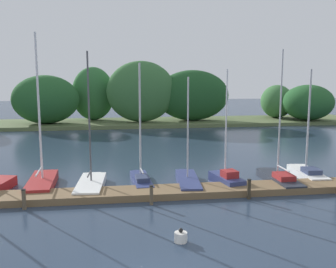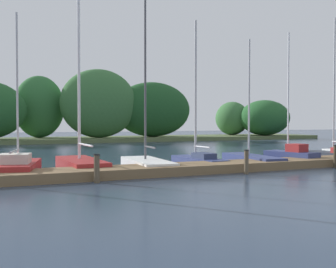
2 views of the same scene
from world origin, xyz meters
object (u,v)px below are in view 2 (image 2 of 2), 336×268
at_px(mooring_piling_1, 97,168).
at_px(sailboat_7, 336,154).
at_px(sailboat_4, 197,157).
at_px(mooring_piling_3, 336,156).
at_px(sailboat_3, 146,162).
at_px(sailboat_2, 80,161).
at_px(sailboat_6, 290,155).
at_px(sailboat_5, 250,158).
at_px(sailboat_1, 17,167).
at_px(mooring_piling_2, 246,162).

bearing_deg(mooring_piling_1, sailboat_7, 10.40).
height_order(sailboat_4, mooring_piling_3, sailboat_4).
xyz_separation_m(sailboat_3, sailboat_7, (10.52, -0.42, 0.03)).
distance_m(mooring_piling_1, mooring_piling_3, 10.77).
xyz_separation_m(sailboat_2, sailboat_6, (10.09, -1.14, 0.02)).
bearing_deg(sailboat_5, sailboat_6, -95.81).
xyz_separation_m(sailboat_1, sailboat_6, (12.60, -0.40, 0.06)).
bearing_deg(sailboat_4, mooring_piling_3, -126.19).
xyz_separation_m(sailboat_3, mooring_piling_1, (-2.88, -2.88, 0.18)).
height_order(sailboat_1, mooring_piling_2, sailboat_1).
distance_m(mooring_piling_1, mooring_piling_2, 5.87).
distance_m(sailboat_6, mooring_piling_3, 2.47).
height_order(sailboat_3, sailboat_6, sailboat_3).
bearing_deg(sailboat_7, sailboat_1, 87.78).
height_order(sailboat_7, mooring_piling_3, sailboat_7).
bearing_deg(sailboat_3, mooring_piling_3, -106.00).
height_order(sailboat_1, sailboat_5, sailboat_1).
bearing_deg(sailboat_1, sailboat_5, -77.14).
bearing_deg(sailboat_6, sailboat_3, 75.36).
distance_m(sailboat_4, sailboat_7, 7.82).
bearing_deg(sailboat_2, sailboat_3, -106.30).
bearing_deg(sailboat_6, sailboat_4, 67.32).
distance_m(sailboat_7, mooring_piling_2, 7.98).
bearing_deg(sailboat_3, sailboat_1, 94.35).
height_order(sailboat_1, sailboat_7, sailboat_7).
distance_m(sailboat_2, mooring_piling_2, 6.81).
distance_m(sailboat_3, sailboat_6, 7.43).
bearing_deg(sailboat_3, mooring_piling_2, -131.76).
relative_size(sailboat_2, sailboat_4, 1.23).
height_order(sailboat_2, sailboat_6, sailboat_2).
height_order(sailboat_1, sailboat_3, sailboat_3).
bearing_deg(mooring_piling_1, sailboat_5, 19.11).
xyz_separation_m(sailboat_4, mooring_piling_1, (-5.63, -3.39, 0.11)).
bearing_deg(mooring_piling_3, sailboat_7, 42.80).
height_order(sailboat_2, sailboat_7, sailboat_2).
distance_m(sailboat_4, mooring_piling_3, 6.14).
bearing_deg(sailboat_3, sailboat_2, 79.20).
relative_size(sailboat_2, sailboat_6, 1.30).
height_order(sailboat_3, mooring_piling_2, sailboat_3).
relative_size(sailboat_2, sailboat_7, 1.11).
relative_size(sailboat_6, mooring_piling_1, 6.68).
bearing_deg(sailboat_6, sailboat_7, -100.97).
bearing_deg(mooring_piling_1, mooring_piling_3, 0.14).
relative_size(sailboat_1, mooring_piling_2, 6.43).
bearing_deg(sailboat_3, sailboat_4, -75.75).
bearing_deg(mooring_piling_1, mooring_piling_2, -1.77).
bearing_deg(mooring_piling_3, sailboat_3, 160.11).
distance_m(sailboat_2, mooring_piling_1, 3.59).
bearing_deg(mooring_piling_3, mooring_piling_1, -179.86).
relative_size(sailboat_1, sailboat_7, 0.82).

